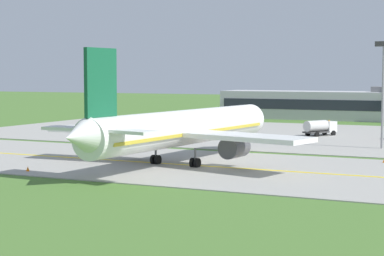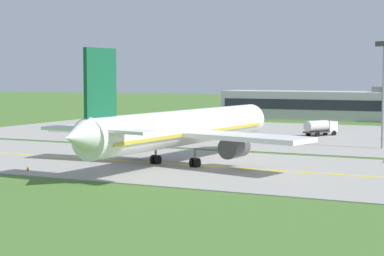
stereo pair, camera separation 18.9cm
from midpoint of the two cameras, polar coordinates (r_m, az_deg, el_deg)
name	(u,v)px [view 1 (the left image)]	position (r m, az deg, el deg)	size (l,w,h in m)	color
ground_plane	(219,168)	(74.52, 2.20, -3.36)	(500.00, 500.00, 0.00)	#47702D
taxiway_strip	(219,167)	(74.51, 2.20, -3.32)	(240.00, 28.00, 0.10)	#9E9B93
apron_pad	(380,138)	(111.96, 15.48, -0.85)	(140.00, 52.00, 0.10)	#9E9B93
taxiway_centreline	(219,167)	(74.50, 2.20, -3.28)	(220.00, 0.60, 0.01)	yellow
airplane_lead	(182,128)	(76.59, -0.90, -0.03)	(32.36, 39.66, 12.70)	white
service_truck_baggage	(320,127)	(114.25, 10.65, 0.09)	(4.80, 6.21, 2.65)	silver
terminal_building	(335,105)	(157.00, 11.86, 1.87)	(51.74, 11.01, 7.55)	#B2B2B7
apron_light_mast	(383,81)	(96.06, 15.71, 3.83)	(2.40, 0.50, 14.70)	gray
traffic_cone_near_edge	(28,169)	(73.28, -13.69, -3.38)	(0.44, 0.44, 0.60)	orange
traffic_cone_mid_edge	(384,161)	(80.96, 15.77, -2.68)	(0.44, 0.44, 0.60)	orange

